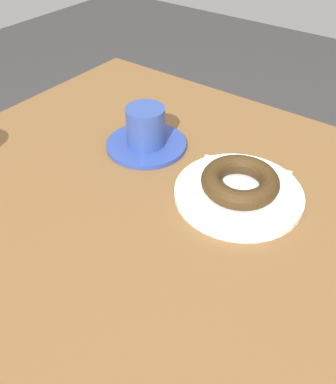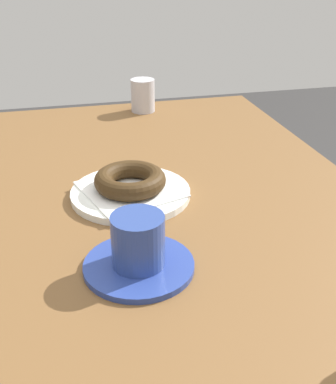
{
  "view_description": "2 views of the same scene",
  "coord_description": "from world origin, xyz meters",
  "views": [
    {
      "loc": [
        0.2,
        -0.41,
        1.16
      ],
      "look_at": [
        -0.07,
        -0.04,
        0.77
      ],
      "focal_mm": 38.19,
      "sensor_mm": 36.0,
      "label": 1
    },
    {
      "loc": [
        -0.72,
        0.16,
        1.12
      ],
      "look_at": [
        -0.05,
        0.0,
        0.76
      ],
      "focal_mm": 45.12,
      "sensor_mm": 36.0,
      "label": 2
    }
  ],
  "objects": [
    {
      "name": "napkin_chocolate_ring",
      "position": [
        0.0,
        0.05,
        0.75
      ],
      "size": [
        0.19,
        0.19,
        0.0
      ],
      "primitive_type": "cube",
      "rotation": [
        0.0,
        0.0,
        0.3
      ],
      "color": "white",
      "rests_on": "plate_chocolate_ring"
    },
    {
      "name": "plate_chocolate_ring",
      "position": [
        0.0,
        0.05,
        0.74
      ],
      "size": [
        0.2,
        0.2,
        0.01
      ],
      "primitive_type": "cylinder",
      "color": "white",
      "rests_on": "table"
    },
    {
      "name": "donut_chocolate_ring",
      "position": [
        0.0,
        0.05,
        0.77
      ],
      "size": [
        0.12,
        0.12,
        0.03
      ],
      "primitive_type": "torus",
      "color": "#362410",
      "rests_on": "napkin_chocolate_ring"
    },
    {
      "name": "coffee_cup",
      "position": [
        -0.21,
        0.08,
        0.77
      ],
      "size": [
        0.15,
        0.15,
        0.08
      ],
      "color": "navy",
      "rests_on": "table"
    },
    {
      "name": "table",
      "position": [
        0.0,
        0.0,
        0.66
      ],
      "size": [
        1.07,
        0.71,
        0.73
      ],
      "color": "brown",
      "rests_on": "ground_plane"
    }
  ]
}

